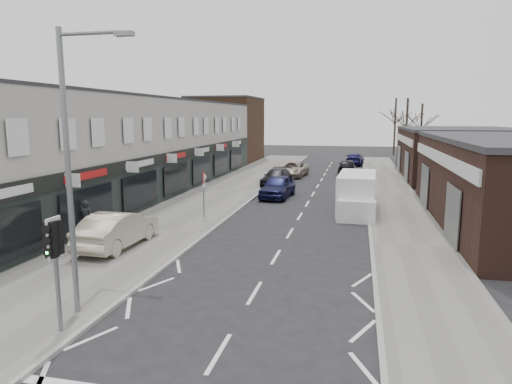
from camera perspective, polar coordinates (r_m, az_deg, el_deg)
The scene contains 21 objects.
ground at distance 13.68m, azimuth -2.10°, elevation -15.54°, with size 160.00×160.00×0.00m, color black.
pavement_left at distance 35.86m, azimuth -3.65°, elevation 0.24°, with size 5.50×64.00×0.12m, color slate.
pavement_right at distance 34.56m, azimuth 16.68°, elevation -0.49°, with size 3.50×64.00×0.12m, color slate.
shop_terrace_left at distance 35.70m, azimuth -15.36°, elevation 5.53°, with size 8.00×41.00×7.10m, color #B9B3A9.
brick_block_far at distance 59.40m, azimuth -3.76°, elevation 7.70°, with size 8.00×10.00×8.00m, color #4C3320.
right_unit_far at distance 47.06m, azimuth 24.05°, elevation 4.32°, with size 10.00×16.00×4.50m, color #39211A.
tree_far_a at distance 60.55m, azimuth 18.08°, elevation 3.49°, with size 3.60×3.60×8.00m, color #382D26, non-canonical shape.
tree_far_b at distance 66.76m, azimuth 19.74°, elevation 3.91°, with size 3.60×3.60×7.50m, color #382D26, non-canonical shape.
tree_far_c at distance 72.42m, azimuth 16.81°, elevation 4.45°, with size 3.60×3.60×8.50m, color #382D26, non-canonical shape.
traffic_light at distance 12.96m, azimuth -23.89°, elevation -6.41°, with size 0.28×0.60×3.10m.
street_lamp at distance 13.63m, azimuth -21.91°, elevation 3.90°, with size 2.23×0.22×8.00m.
warning_sign at distance 25.64m, azimuth -6.51°, elevation 1.36°, with size 0.12×0.80×2.70m.
white_van at distance 28.31m, azimuth 12.48°, elevation -0.26°, with size 2.34×6.14×2.36m.
sedan_on_pavement at distance 20.89m, azimuth -16.92°, elevation -4.46°, with size 1.66×4.76×1.57m, color #BBAF95.
pedestrian at distance 22.91m, azimuth -20.47°, elevation -3.15°, with size 0.65×0.43×1.80m, color black.
parked_car_left_a at distance 32.77m, azimuth 2.73°, elevation 0.70°, with size 1.90×4.73×1.61m, color #12153A.
parked_car_left_b at distance 38.39m, azimuth 2.61°, elevation 1.83°, with size 1.97×4.85×1.41m, color black.
parked_car_left_c at distance 44.38m, azimuth 4.62°, elevation 2.85°, with size 2.37×5.13×1.43m, color #AB9C88.
parked_car_right_a at distance 34.10m, azimuth 12.67°, elevation 0.62°, with size 1.46×4.18×1.38m, color silver.
parked_car_right_b at distance 47.23m, azimuth 11.35°, elevation 3.14°, with size 1.78×4.43×1.51m, color black.
parked_car_right_c at distance 56.26m, azimuth 12.24°, elevation 4.05°, with size 1.99×4.91×1.42m, color #151440.
Camera 1 is at (3.17, -11.99, 5.77)m, focal length 32.00 mm.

